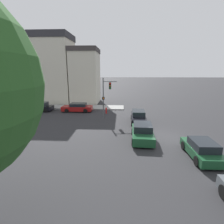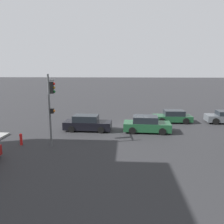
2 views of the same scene
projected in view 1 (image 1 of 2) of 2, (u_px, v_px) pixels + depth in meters
name	position (u px, v px, depth m)	size (l,w,h in m)	color
ground_plane	(162.00, 137.00, 17.04)	(300.00, 300.00, 0.00)	#28282B
rowhouse_backdrop	(52.00, 73.00, 34.50)	(7.05, 18.39, 13.07)	beige
traffic_signal	(106.00, 92.00, 23.06)	(0.65, 1.96, 5.41)	#515456
crossing_car_1	(138.00, 117.00, 21.61)	(4.51, 1.94, 1.49)	black
crossing_car_2	(142.00, 132.00, 16.21)	(4.38, 2.16, 1.50)	#194728
crossing_car_3	(202.00, 149.00, 12.88)	(4.10, 1.93, 1.36)	#194728
parked_car_0	(78.00, 107.00, 27.41)	(2.13, 4.68, 1.31)	maroon
parked_car_1	(40.00, 107.00, 27.61)	(1.98, 4.15, 1.44)	black
parked_car_2	(4.00, 106.00, 27.92)	(1.92, 4.63, 1.55)	#194728
fire_hydrant	(106.00, 110.00, 26.14)	(0.22, 0.22, 0.92)	red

